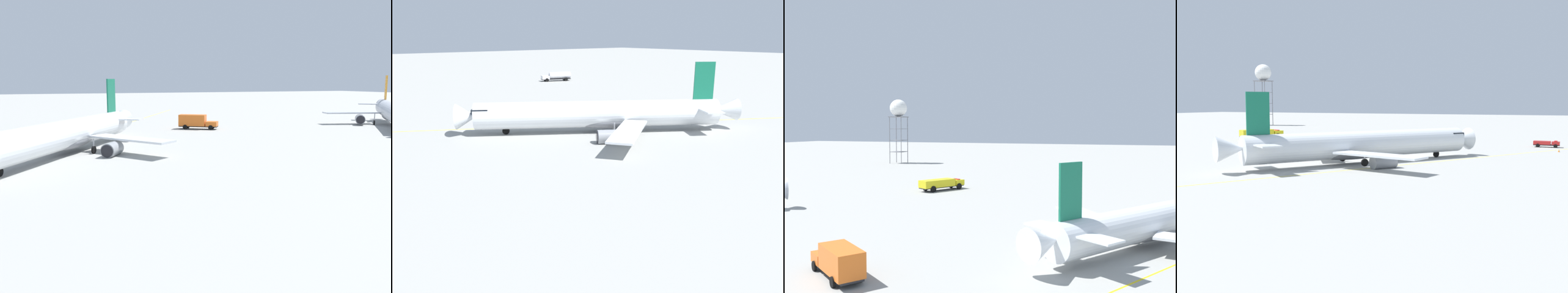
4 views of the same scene
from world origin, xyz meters
TOP-DOWN VIEW (x-y plane):
  - ground_plane at (0.00, 0.00)m, footprint 600.00×600.00m
  - airliner_main at (0.76, 1.07)m, footprint 38.45×28.09m
  - fuel_tanker_truck at (37.07, 63.84)m, footprint 9.89×5.62m
  - taxiway_centreline at (4.40, 5.23)m, footprint 162.52×95.25m

SIDE VIEW (x-z plane):
  - ground_plane at x=0.00m, z-range 0.00..0.00m
  - taxiway_centreline at x=4.40m, z-range 0.00..0.01m
  - fuel_tanker_truck at x=37.07m, z-range 0.14..3.01m
  - airliner_main at x=0.76m, z-range -2.68..8.11m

